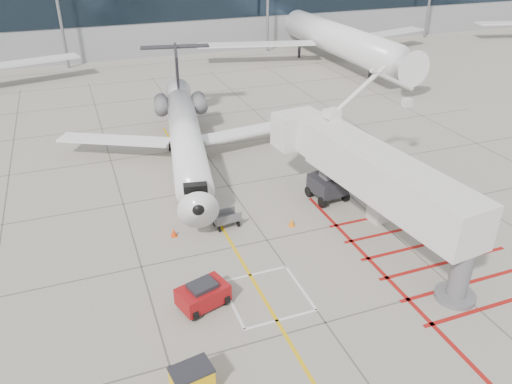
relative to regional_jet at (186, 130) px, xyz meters
name	(u,v)px	position (x,y,z in m)	size (l,w,h in m)	color
ground_plane	(293,277)	(2.25, -15.42, -3.67)	(260.00, 260.00, 0.00)	gray
regional_jet	(186,130)	(0.00, 0.00, 0.00)	(22.22, 28.02, 7.34)	white
jet_bridge	(385,187)	(9.02, -13.78, 0.09)	(8.90, 18.80, 7.52)	silver
pushback_tug	(203,294)	(-3.18, -15.95, -2.92)	(2.58, 1.61, 1.51)	maroon
spill_bin	(192,381)	(-5.10, -21.24, -2.94)	(1.69, 1.13, 1.46)	#EAB10D
baggage_cart	(226,219)	(0.34, -8.88, -3.12)	(1.76, 1.11, 1.11)	#505155
ground_power_unit	(384,208)	(10.73, -11.70, -2.85)	(2.08, 1.21, 1.64)	beige
cone_nose	(174,232)	(-3.21, -8.84, -3.39)	(0.41, 0.41, 0.56)	red
cone_side	(292,222)	(4.44, -10.38, -3.39)	(0.41, 0.41, 0.56)	orange
bg_aircraft_c	(327,15)	(28.19, 30.58, 2.60)	(37.61, 41.79, 12.54)	silver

